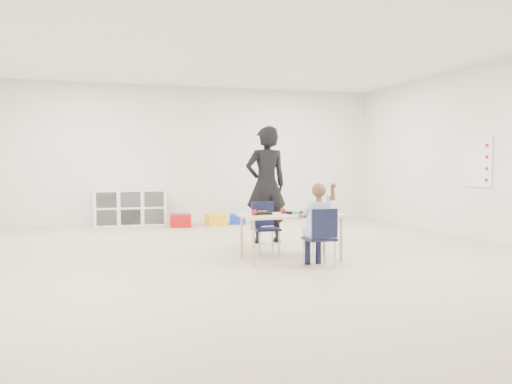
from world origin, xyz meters
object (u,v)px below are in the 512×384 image
object	(u,v)px
child	(319,220)
adult	(266,185)
table	(291,237)
chair_near	(319,237)
cubby_shelf	(130,208)

from	to	relation	value
child	adult	xyz separation A→B (m)	(-0.02, 2.05, 0.34)
child	table	bearing A→B (deg)	105.61
table	chair_near	size ratio (longest dim) A/B	1.84
table	cubby_shelf	distance (m)	4.83
child	cubby_shelf	bearing A→B (deg)	109.43
chair_near	adult	world-z (taller)	adult
table	child	distance (m)	0.61
table	child	xyz separation A→B (m)	(0.16, -0.53, 0.25)
adult	child	bearing A→B (deg)	86.29
child	cubby_shelf	xyz separation A→B (m)	(-1.89, 5.04, -0.20)
chair_near	cubby_shelf	size ratio (longest dim) A/B	0.50
chair_near	adult	bearing A→B (deg)	89.34
child	cubby_shelf	size ratio (longest dim) A/B	0.78
chair_near	child	world-z (taller)	child
adult	chair_near	bearing A→B (deg)	86.29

